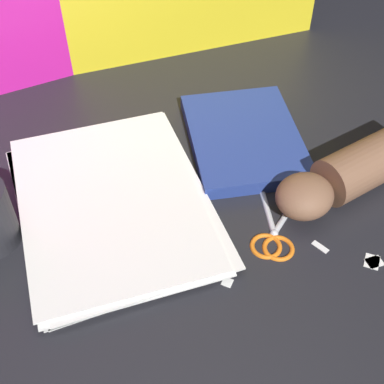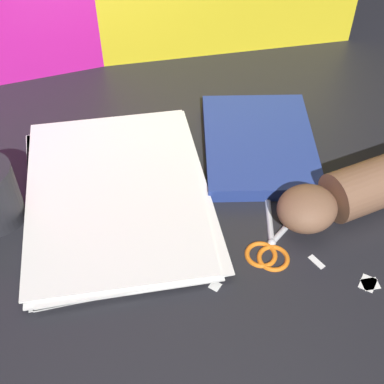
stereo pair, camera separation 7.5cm
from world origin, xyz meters
name	(u,v)px [view 2 (the right image)]	position (x,y,z in m)	size (l,w,h in m)	color
ground_plane	(159,230)	(0.00, 0.00, 0.00)	(6.00, 6.00, 0.00)	black
paper_stack	(116,194)	(-0.05, 0.08, 0.01)	(0.29, 0.38, 0.02)	white
book_closed	(259,144)	(0.20, 0.13, 0.01)	(0.23, 0.27, 0.02)	navy
scissors	(271,243)	(0.15, -0.06, 0.00)	(0.13, 0.14, 0.01)	silver
hand_forearm	(366,187)	(0.31, -0.02, 0.04)	(0.29, 0.13, 0.08)	brown
paper_scrap_near	(368,283)	(0.26, -0.16, 0.00)	(0.03, 0.03, 0.00)	white
paper_scrap_mid	(370,284)	(0.26, -0.16, 0.00)	(0.02, 0.02, 0.00)	white
paper_scrap_far	(215,286)	(0.06, -0.11, 0.00)	(0.02, 0.02, 0.00)	white
paper_scrap_side	(317,262)	(0.20, -0.11, 0.00)	(0.02, 0.03, 0.00)	white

